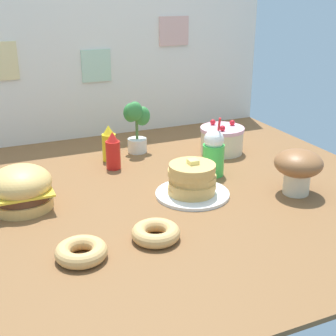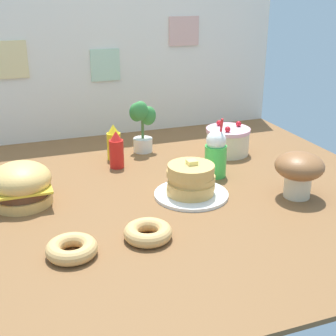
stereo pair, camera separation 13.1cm
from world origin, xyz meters
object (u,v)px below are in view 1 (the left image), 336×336
(burger, at_px, (21,188))
(mushroom_stool, at_px, (298,167))
(cream_soda_cup, at_px, (213,153))
(donut_pink_glaze, at_px, (81,251))
(ketchup_bottle, at_px, (113,152))
(donut_chocolate, at_px, (156,233))
(mustard_bottle, at_px, (109,144))
(layer_cake, at_px, (222,140))
(potted_plant, at_px, (136,125))
(pancake_stack, at_px, (192,182))

(burger, distance_m, mushroom_stool, 1.28)
(cream_soda_cup, distance_m, mushroom_stool, 0.45)
(donut_pink_glaze, distance_m, mushroom_stool, 1.11)
(cream_soda_cup, bearing_deg, mushroom_stool, -55.52)
(ketchup_bottle, distance_m, donut_chocolate, 0.81)
(mustard_bottle, distance_m, donut_chocolate, 0.95)
(layer_cake, relative_size, mustard_bottle, 1.25)
(potted_plant, bearing_deg, donut_pink_glaze, -119.91)
(burger, bearing_deg, pancake_stack, -13.98)
(burger, relative_size, cream_soda_cup, 0.88)
(layer_cake, xyz_separation_m, potted_plant, (-0.46, 0.21, 0.09))
(burger, bearing_deg, mushroom_stool, -16.58)
(cream_soda_cup, bearing_deg, ketchup_bottle, 146.67)
(ketchup_bottle, height_order, mustard_bottle, same)
(pancake_stack, relative_size, ketchup_bottle, 1.70)
(layer_cake, bearing_deg, ketchup_bottle, 179.57)
(donut_chocolate, distance_m, mushroom_stool, 0.81)
(mushroom_stool, bearing_deg, burger, 163.42)
(cream_soda_cup, relative_size, donut_chocolate, 1.61)
(potted_plant, bearing_deg, donut_chocolate, -106.02)
(burger, bearing_deg, cream_soda_cup, 0.16)
(cream_soda_cup, height_order, donut_chocolate, cream_soda_cup)
(donut_pink_glaze, distance_m, potted_plant, 1.20)
(burger, xyz_separation_m, cream_soda_cup, (0.98, 0.00, 0.03))
(pancake_stack, distance_m, donut_chocolate, 0.45)
(mustard_bottle, bearing_deg, burger, -141.20)
(pancake_stack, bearing_deg, donut_chocolate, -134.89)
(burger, bearing_deg, layer_cake, 13.93)
(cream_soda_cup, height_order, potted_plant, potted_plant)
(mustard_bottle, xyz_separation_m, donut_pink_glaze, (-0.40, -0.96, -0.07))
(pancake_stack, distance_m, cream_soda_cup, 0.29)
(donut_pink_glaze, xyz_separation_m, donut_chocolate, (0.30, 0.02, 0.00))
(mushroom_stool, bearing_deg, ketchup_bottle, 136.68)
(cream_soda_cup, bearing_deg, mustard_bottle, 135.46)
(donut_chocolate, bearing_deg, ketchup_bottle, 84.41)
(mustard_bottle, relative_size, potted_plant, 0.66)
(donut_pink_glaze, bearing_deg, pancake_stack, 28.56)
(ketchup_bottle, bearing_deg, pancake_stack, -64.24)
(burger, bearing_deg, donut_chocolate, -48.81)
(ketchup_bottle, bearing_deg, layer_cake, -0.43)
(mushroom_stool, bearing_deg, layer_cake, 92.88)
(burger, xyz_separation_m, mustard_bottle, (0.54, 0.43, 0.00))
(ketchup_bottle, bearing_deg, donut_pink_glaze, -114.79)
(mushroom_stool, bearing_deg, donut_chocolate, -169.94)
(donut_chocolate, bearing_deg, mustard_bottle, 84.14)
(mustard_bottle, relative_size, cream_soda_cup, 0.67)
(layer_cake, distance_m, mushroom_stool, 0.67)
(pancake_stack, relative_size, layer_cake, 1.36)
(ketchup_bottle, bearing_deg, mushroom_stool, -43.32)
(donut_chocolate, xyz_separation_m, potted_plant, (0.29, 1.01, 0.14))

